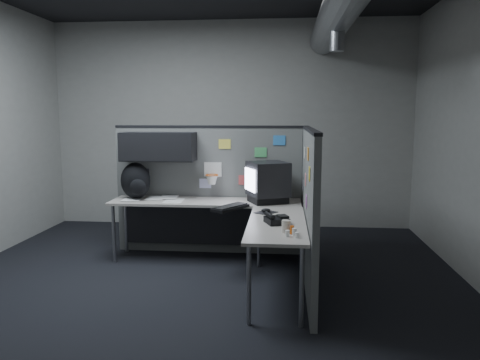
# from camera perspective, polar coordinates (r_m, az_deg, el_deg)

# --- Properties ---
(room) EXTENTS (5.62, 5.62, 3.22)m
(room) POSITION_cam_1_polar(r_m,az_deg,el_deg) (4.55, 1.85, 12.12)
(room) COLOR black
(room) RESTS_ON ground
(partition_back) EXTENTS (2.44, 0.42, 1.63)m
(partition_back) POSITION_cam_1_polar(r_m,az_deg,el_deg) (5.91, -5.31, 0.48)
(partition_back) COLOR #5B5D5B
(partition_back) RESTS_ON ground
(partition_right) EXTENTS (0.07, 2.23, 1.63)m
(partition_right) POSITION_cam_1_polar(r_m,az_deg,el_deg) (4.84, 8.38, -3.39)
(partition_right) COLOR #5B5D5B
(partition_right) RESTS_ON ground
(desk) EXTENTS (2.31, 2.11, 0.73)m
(desk) POSITION_cam_1_polar(r_m,az_deg,el_deg) (5.40, -2.12, -4.35)
(desk) COLOR #A8A097
(desk) RESTS_ON ground
(monitor) EXTENTS (0.56, 0.56, 0.48)m
(monitor) POSITION_cam_1_polar(r_m,az_deg,el_deg) (5.53, 3.40, -0.20)
(monitor) COLOR black
(monitor) RESTS_ON desk
(keyboard) EXTENTS (0.40, 0.50, 0.04)m
(keyboard) POSITION_cam_1_polar(r_m,az_deg,el_deg) (5.17, -1.19, -3.35)
(keyboard) COLOR black
(keyboard) RESTS_ON desk
(mouse) EXTENTS (0.26, 0.27, 0.05)m
(mouse) POSITION_cam_1_polar(r_m,az_deg,el_deg) (4.99, 3.18, -3.82)
(mouse) COLOR black
(mouse) RESTS_ON desk
(phone) EXTENTS (0.26, 0.27, 0.10)m
(phone) POSITION_cam_1_polar(r_m,az_deg,el_deg) (4.51, 4.44, -4.83)
(phone) COLOR black
(phone) RESTS_ON desk
(bottles) EXTENTS (0.12, 0.16, 0.07)m
(bottles) POSITION_cam_1_polar(r_m,az_deg,el_deg) (4.08, 6.41, -6.33)
(bottles) COLOR silver
(bottles) RESTS_ON desk
(cup) EXTENTS (0.10, 0.10, 0.11)m
(cup) POSITION_cam_1_polar(r_m,az_deg,el_deg) (4.18, 5.64, -5.64)
(cup) COLOR beige
(cup) RESTS_ON desk
(papers) EXTENTS (0.75, 0.52, 0.01)m
(papers) POSITION_cam_1_polar(r_m,az_deg,el_deg) (5.87, -10.00, -2.24)
(papers) COLOR white
(papers) RESTS_ON desk
(backpack) EXTENTS (0.40, 0.36, 0.45)m
(backpack) POSITION_cam_1_polar(r_m,az_deg,el_deg) (5.90, -12.59, -0.16)
(backpack) COLOR black
(backpack) RESTS_ON desk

